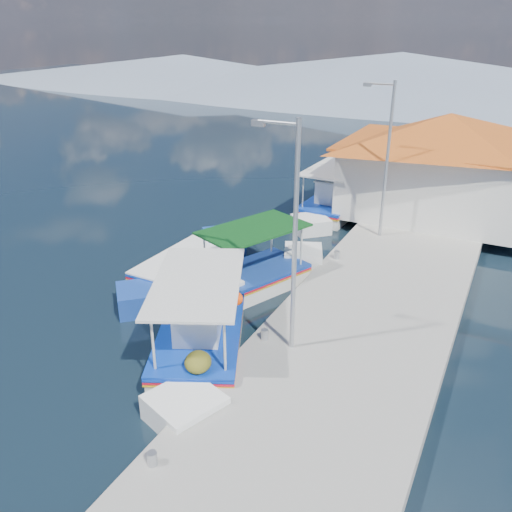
% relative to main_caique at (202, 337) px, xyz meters
% --- Properties ---
extents(ground, '(160.00, 160.00, 0.00)m').
position_rel_main_caique_xyz_m(ground, '(-2.21, -1.35, -0.48)').
color(ground, black).
rests_on(ground, ground).
extents(quay, '(5.00, 44.00, 0.50)m').
position_rel_main_caique_xyz_m(quay, '(3.69, 4.65, -0.23)').
color(quay, gray).
rests_on(quay, ground).
extents(bollards, '(0.20, 17.20, 0.30)m').
position_rel_main_caique_xyz_m(bollards, '(1.59, 3.90, 0.17)').
color(bollards, '#A5A8AD').
rests_on(bollards, quay).
extents(main_caique, '(4.26, 6.92, 2.51)m').
position_rel_main_caique_xyz_m(main_caique, '(0.00, 0.00, 0.00)').
color(main_caique, white).
rests_on(main_caique, ground).
extents(caique_green_canopy, '(3.57, 6.05, 2.45)m').
position_rel_main_caique_xyz_m(caique_green_canopy, '(-0.53, 4.17, -0.12)').
color(caique_green_canopy, white).
rests_on(caique_green_canopy, ground).
extents(caique_blue_hull, '(2.23, 6.99, 1.24)m').
position_rel_main_caique_xyz_m(caique_blue_hull, '(-2.97, 3.70, -0.15)').
color(caique_blue_hull, navy).
rests_on(caique_blue_hull, ground).
extents(caique_far, '(2.29, 7.18, 2.52)m').
position_rel_main_caique_xyz_m(caique_far, '(-0.62, 12.57, -0.02)').
color(caique_far, white).
rests_on(caique_far, ground).
extents(harbor_building, '(10.49, 10.49, 4.40)m').
position_rel_main_caique_xyz_m(harbor_building, '(3.98, 13.65, 2.29)').
color(harbor_building, silver).
rests_on(harbor_building, quay).
extents(lamp_post_near, '(1.21, 0.14, 6.00)m').
position_rel_main_caique_xyz_m(lamp_post_near, '(2.29, 0.65, 3.37)').
color(lamp_post_near, '#A5A8AD').
rests_on(lamp_post_near, quay).
extents(lamp_post_far, '(1.21, 0.14, 6.00)m').
position_rel_main_caique_xyz_m(lamp_post_far, '(2.29, 9.65, 3.37)').
color(lamp_post_far, '#A5A8AD').
rests_on(lamp_post_far, quay).
extents(mountain_ridge, '(171.40, 96.00, 5.50)m').
position_rel_main_caique_xyz_m(mountain_ridge, '(4.33, 54.65, 1.56)').
color(mountain_ridge, slate).
rests_on(mountain_ridge, ground).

